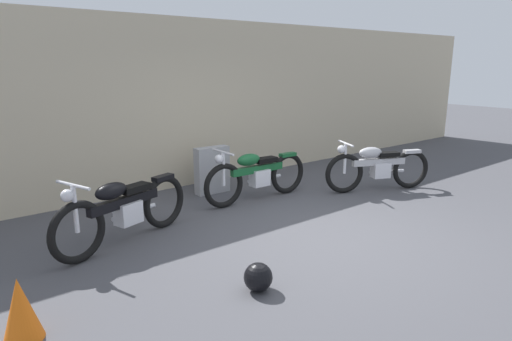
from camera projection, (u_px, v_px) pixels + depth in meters
The scene contains 8 objects.
ground_plane at pixel (321, 236), 5.81m from camera, with size 40.00×40.00×0.00m, color #47474C.
building_wall at pixel (188, 103), 8.07m from camera, with size 18.00×0.30×3.01m, color beige.
stone_marker at pixel (212, 170), 7.65m from camera, with size 0.61×0.20×0.82m, color #9E9EA3.
helmet at pixel (258, 277), 4.37m from camera, with size 0.29×0.29×0.29m, color black.
traffic_cone at pixel (21, 309), 3.56m from camera, with size 0.32×0.32×0.55m, color orange.
motorcycle_black at pixel (124, 209), 5.46m from camera, with size 2.02×0.87×0.94m.
motorcycle_green at pixel (256, 174), 7.22m from camera, with size 2.04×0.57×0.92m.
motorcycle_silver at pixel (377, 167), 7.78m from camera, with size 1.88×0.98×0.90m.
Camera 1 is at (-4.05, -3.73, 2.22)m, focal length 30.70 mm.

